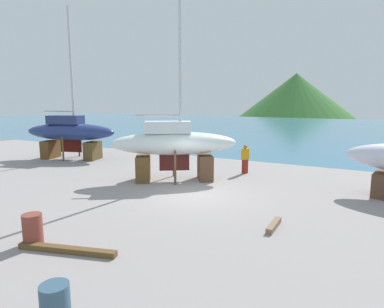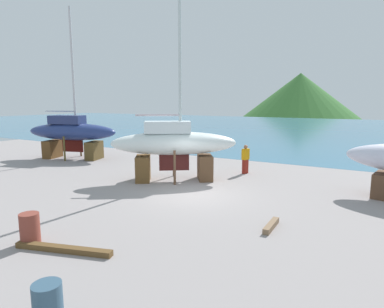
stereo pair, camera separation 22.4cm
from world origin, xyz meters
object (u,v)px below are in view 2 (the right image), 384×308
(sailboat_far_slipway, at_px, (174,145))
(barrel_rust_near, at_px, (48,303))
(worker, at_px, (245,159))
(sailboat_small_center, at_px, (72,133))
(barrel_tipped_right, at_px, (30,229))

(sailboat_far_slipway, height_order, barrel_rust_near, sailboat_far_slipway)
(sailboat_far_slipway, distance_m, barrel_rust_near, 11.32)
(worker, bearing_deg, sailboat_small_center, -157.80)
(sailboat_far_slipway, relative_size, barrel_tipped_right, 10.58)
(sailboat_small_center, distance_m, worker, 12.57)
(sailboat_far_slipway, distance_m, worker, 4.37)
(sailboat_small_center, xyz_separation_m, worker, (12.45, 1.39, -1.00))
(worker, bearing_deg, barrel_rust_near, -68.70)
(sailboat_small_center, distance_m, barrel_tipped_right, 14.80)
(barrel_rust_near, bearing_deg, sailboat_far_slipway, 110.77)
(barrel_rust_near, bearing_deg, barrel_tipped_right, 149.81)
(worker, height_order, barrel_tipped_right, worker)
(barrel_rust_near, bearing_deg, sailboat_small_center, 137.93)
(sailboat_far_slipway, relative_size, worker, 5.85)
(barrel_rust_near, bearing_deg, worker, 95.47)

